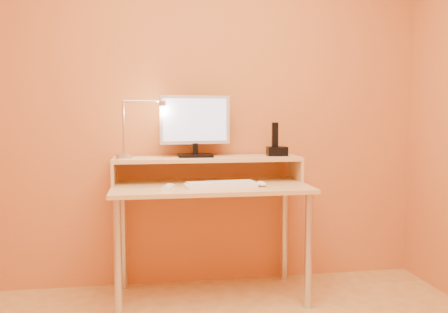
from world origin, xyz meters
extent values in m
cube|color=#C97335|center=(0.00, 1.50, 1.25)|extent=(3.00, 0.04, 2.50)
cylinder|color=silver|center=(-0.55, 0.93, 0.35)|extent=(0.04, 0.04, 0.69)
cylinder|color=silver|center=(0.55, 0.93, 0.35)|extent=(0.04, 0.04, 0.69)
cylinder|color=silver|center=(-0.55, 1.43, 0.35)|extent=(0.04, 0.04, 0.69)
cylinder|color=silver|center=(0.55, 1.43, 0.35)|extent=(0.04, 0.04, 0.69)
cube|color=tan|center=(0.00, 1.18, 0.71)|extent=(1.20, 0.60, 0.02)
cube|color=tan|center=(-0.59, 1.33, 0.79)|extent=(0.02, 0.30, 0.14)
cube|color=tan|center=(0.59, 1.33, 0.79)|extent=(0.02, 0.30, 0.14)
cube|color=tan|center=(0.00, 1.33, 0.87)|extent=(1.20, 0.30, 0.02)
cube|color=black|center=(-0.08, 1.33, 0.89)|extent=(0.22, 0.16, 0.02)
cylinder|color=black|center=(-0.08, 1.33, 0.93)|extent=(0.04, 0.04, 0.07)
cube|color=silver|center=(-0.08, 1.34, 1.12)|extent=(0.46, 0.09, 0.31)
cube|color=black|center=(-0.08, 1.36, 1.12)|extent=(0.41, 0.06, 0.26)
cube|color=#B9C6FD|center=(-0.08, 1.32, 1.12)|extent=(0.41, 0.06, 0.27)
cylinder|color=silver|center=(-0.53, 1.30, 0.89)|extent=(0.10, 0.10, 0.02)
cylinder|color=silver|center=(-0.53, 1.30, 1.07)|extent=(0.01, 0.01, 0.33)
cylinder|color=silver|center=(-0.41, 1.30, 1.24)|extent=(0.24, 0.01, 0.01)
cylinder|color=silver|center=(-0.29, 1.30, 1.22)|extent=(0.04, 0.04, 0.03)
cylinder|color=#FFEAC6|center=(-0.29, 1.30, 1.20)|extent=(0.03, 0.03, 0.00)
cube|color=black|center=(0.46, 1.33, 0.91)|extent=(0.14, 0.11, 0.06)
cube|color=black|center=(0.45, 1.33, 1.02)|extent=(0.04, 0.03, 0.16)
cube|color=#175BFF|center=(0.51, 1.28, 0.91)|extent=(0.01, 0.00, 0.04)
cube|color=white|center=(0.05, 1.08, 0.73)|extent=(0.44, 0.19, 0.02)
ellipsoid|color=white|center=(0.29, 1.07, 0.74)|extent=(0.08, 0.11, 0.03)
cube|color=white|center=(-0.27, 1.05, 0.73)|extent=(0.09, 0.17, 0.02)
camera|label=1|loc=(-0.36, -1.66, 1.16)|focal=37.61mm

